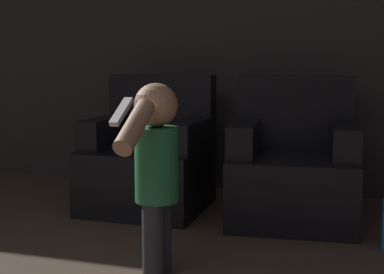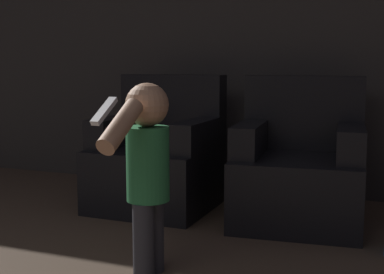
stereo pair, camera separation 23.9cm
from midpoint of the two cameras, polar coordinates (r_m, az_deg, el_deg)
wall_back at (r=4.35m, az=2.54°, el=11.81°), size 8.40×0.05×2.60m
armchair_left at (r=3.74m, az=-1.74°, el=-2.51°), size 0.78×0.77×0.92m
armchair_right at (r=3.48m, az=13.30°, el=-3.53°), size 0.85×0.83×0.92m
person_toddler at (r=2.48m, az=-2.08°, el=-2.92°), size 0.20×0.63×0.92m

